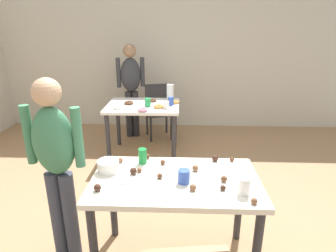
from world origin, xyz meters
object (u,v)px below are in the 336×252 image
object	(u,v)px
person_adult_far	(131,83)
chair_far_table	(158,108)
person_girl_near	(56,157)
soda_can	(143,156)
mixing_bowl	(108,166)
pitcher_far	(170,92)
dining_table_near	(175,191)
dining_table_far	(143,112)

from	to	relation	value
person_adult_far	chair_far_table	bearing A→B (deg)	3.60
person_girl_near	soda_can	world-z (taller)	person_girl_near
mixing_bowl	pitcher_far	distance (m)	2.29
dining_table_near	person_adult_far	world-z (taller)	person_adult_far
chair_far_table	person_girl_near	bearing A→B (deg)	-101.47
dining_table_near	chair_far_table	xyz separation A→B (m)	(-0.33, 2.78, -0.15)
chair_far_table	pitcher_far	bearing A→B (deg)	-62.78
person_girl_near	person_adult_far	world-z (taller)	person_adult_far
soda_can	person_girl_near	bearing A→B (deg)	-163.84
dining_table_near	dining_table_far	xyz separation A→B (m)	(-0.48, 2.03, -0.00)
person_girl_near	soda_can	xyz separation A→B (m)	(0.62, 0.18, -0.06)
dining_table_far	soda_can	bearing A→B (deg)	-83.13
mixing_bowl	person_girl_near	bearing A→B (deg)	-174.83
person_adult_far	pitcher_far	bearing A→B (deg)	-31.75
dining_table_far	chair_far_table	distance (m)	0.78
dining_table_near	person_girl_near	bearing A→B (deg)	176.15
dining_table_far	pitcher_far	world-z (taller)	pitcher_far
dining_table_near	mixing_bowl	world-z (taller)	mixing_bowl
chair_far_table	mixing_bowl	bearing A→B (deg)	-93.72
dining_table_far	person_adult_far	size ratio (longest dim) A/B	0.66
dining_table_far	chair_far_table	bearing A→B (deg)	78.84
person_adult_far	soda_can	size ratio (longest dim) A/B	12.44
person_girl_near	pitcher_far	xyz separation A→B (m)	(0.77, 2.29, -0.01)
person_girl_near	mixing_bowl	xyz separation A→B (m)	(0.38, 0.03, -0.08)
person_adult_far	soda_can	bearing A→B (deg)	-78.87
dining_table_near	dining_table_far	bearing A→B (deg)	103.34
soda_can	pitcher_far	bearing A→B (deg)	85.89
pitcher_far	person_adult_far	bearing A→B (deg)	148.25
dining_table_near	soda_can	size ratio (longest dim) A/B	9.90
dining_table_far	mixing_bowl	bearing A→B (deg)	-90.78
dining_table_near	person_adult_far	distance (m)	2.87
person_girl_near	mixing_bowl	distance (m)	0.39
chair_far_table	mixing_bowl	xyz separation A→B (m)	(-0.17, -2.68, 0.30)
person_girl_near	mixing_bowl	bearing A→B (deg)	5.17
dining_table_near	person_girl_near	size ratio (longest dim) A/B	0.83
chair_far_table	person_girl_near	xyz separation A→B (m)	(-0.55, -2.72, 0.38)
chair_far_table	soda_can	world-z (taller)	soda_can
dining_table_near	pitcher_far	distance (m)	2.36
dining_table_far	chair_far_table	world-z (taller)	chair_far_table
person_adult_far	mixing_bowl	xyz separation A→B (m)	(0.25, -2.66, -0.12)
dining_table_far	chair_far_table	xyz separation A→B (m)	(0.15, 0.75, -0.14)
mixing_bowl	soda_can	size ratio (longest dim) A/B	1.34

